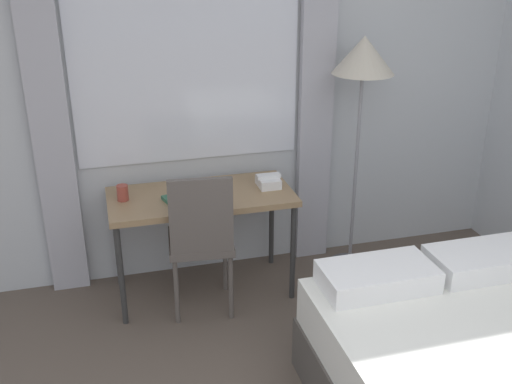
{
  "coord_description": "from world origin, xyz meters",
  "views": [
    {
      "loc": [
        -0.98,
        -1.05,
        2.25
      ],
      "look_at": [
        -0.13,
        2.06,
        0.87
      ],
      "focal_mm": 42.0,
      "sensor_mm": 36.0,
      "label": 1
    }
  ],
  "objects_px": {
    "desk": "(201,203)",
    "telephone": "(268,181)",
    "standing_lamp": "(363,72)",
    "mug": "(123,193)",
    "book": "(182,198)",
    "desk_chair": "(201,235)"
  },
  "relations": [
    {
      "from": "standing_lamp",
      "to": "mug",
      "type": "height_order",
      "value": "standing_lamp"
    },
    {
      "from": "desk",
      "to": "telephone",
      "type": "height_order",
      "value": "telephone"
    },
    {
      "from": "standing_lamp",
      "to": "telephone",
      "type": "xyz_separation_m",
      "value": [
        -0.64,
        -0.02,
        -0.69
      ]
    },
    {
      "from": "mug",
      "to": "desk_chair",
      "type": "bearing_deg",
      "value": -32.96
    },
    {
      "from": "book",
      "to": "mug",
      "type": "xyz_separation_m",
      "value": [
        -0.36,
        0.09,
        0.04
      ]
    },
    {
      "from": "desk_chair",
      "to": "standing_lamp",
      "type": "distance_m",
      "value": 1.48
    },
    {
      "from": "telephone",
      "to": "book",
      "type": "height_order",
      "value": "telephone"
    },
    {
      "from": "desk",
      "to": "telephone",
      "type": "xyz_separation_m",
      "value": [
        0.46,
        0.01,
        0.1
      ]
    },
    {
      "from": "standing_lamp",
      "to": "mug",
      "type": "xyz_separation_m",
      "value": [
        -1.59,
        -0.0,
        -0.67
      ]
    },
    {
      "from": "desk",
      "to": "book",
      "type": "relative_size",
      "value": 4.75
    },
    {
      "from": "telephone",
      "to": "book",
      "type": "distance_m",
      "value": 0.6
    },
    {
      "from": "desk",
      "to": "standing_lamp",
      "type": "height_order",
      "value": "standing_lamp"
    },
    {
      "from": "standing_lamp",
      "to": "book",
      "type": "relative_size",
      "value": 6.72
    },
    {
      "from": "desk",
      "to": "mug",
      "type": "relative_size",
      "value": 11.82
    },
    {
      "from": "desk",
      "to": "desk_chair",
      "type": "distance_m",
      "value": 0.28
    },
    {
      "from": "standing_lamp",
      "to": "mug",
      "type": "distance_m",
      "value": 1.72
    },
    {
      "from": "mug",
      "to": "desk",
      "type": "bearing_deg",
      "value": -3.98
    },
    {
      "from": "standing_lamp",
      "to": "book",
      "type": "xyz_separation_m",
      "value": [
        -1.23,
        -0.09,
        -0.71
      ]
    },
    {
      "from": "standing_lamp",
      "to": "telephone",
      "type": "height_order",
      "value": "standing_lamp"
    },
    {
      "from": "standing_lamp",
      "to": "telephone",
      "type": "bearing_deg",
      "value": -177.84
    },
    {
      "from": "desk_chair",
      "to": "telephone",
      "type": "height_order",
      "value": "desk_chair"
    },
    {
      "from": "desk_chair",
      "to": "telephone",
      "type": "bearing_deg",
      "value": 33.61
    }
  ]
}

